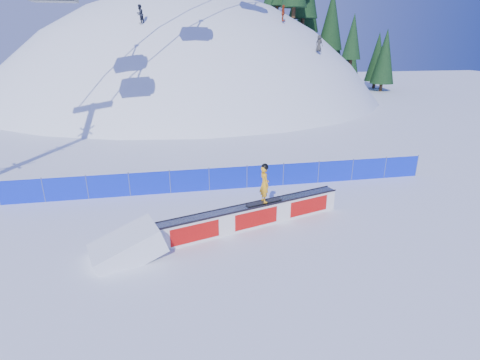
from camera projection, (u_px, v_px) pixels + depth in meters
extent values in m
plane|color=white|center=(246.00, 228.00, 15.61)|extent=(160.00, 160.00, 0.00)
sphere|color=silver|center=(192.00, 208.00, 60.53)|extent=(64.00, 64.00, 64.00)
cylinder|color=#372516|center=(281.00, 16.00, 55.56)|extent=(0.50, 0.50, 1.40)
cylinder|color=#372516|center=(297.00, 17.00, 51.00)|extent=(0.50, 0.50, 1.40)
cylinder|color=#372516|center=(299.00, 21.00, 53.20)|extent=(0.50, 0.50, 1.40)
cylinder|color=#372516|center=(334.00, 42.00, 50.14)|extent=(0.50, 0.50, 1.40)
cylinder|color=#372516|center=(339.00, 47.00, 50.12)|extent=(0.50, 0.50, 1.40)
cone|color=black|center=(342.00, 13.00, 48.65)|extent=(3.21, 3.21, 7.30)
cylinder|color=#372516|center=(344.00, 54.00, 51.42)|extent=(0.50, 0.50, 1.40)
cone|color=black|center=(347.00, 21.00, 49.99)|extent=(3.10, 3.10, 7.05)
cylinder|color=#372516|center=(354.00, 66.00, 52.10)|extent=(0.50, 0.50, 1.40)
cone|color=black|center=(358.00, 28.00, 50.39)|extent=(3.82, 3.82, 8.68)
cylinder|color=#372516|center=(361.00, 84.00, 55.61)|extent=(0.50, 0.50, 1.40)
cone|color=black|center=(365.00, 50.00, 53.97)|extent=(3.63, 3.63, 8.26)
cylinder|color=#372516|center=(374.00, 92.00, 53.30)|extent=(0.50, 0.50, 1.40)
cone|color=black|center=(377.00, 65.00, 52.02)|extent=(2.72, 2.72, 6.17)
cylinder|color=#372516|center=(365.00, 85.00, 62.22)|extent=(0.50, 0.50, 1.40)
cone|color=black|center=(368.00, 59.00, 60.78)|extent=(3.14, 3.14, 7.13)
cylinder|color=#372516|center=(390.00, 87.00, 59.46)|extent=(0.50, 0.50, 1.40)
cone|color=black|center=(395.00, 56.00, 57.85)|extent=(3.57, 3.57, 8.11)
cube|color=#0B22C9|center=(228.00, 178.00, 19.55)|extent=(22.00, 0.03, 1.20)
cylinder|color=#44507B|center=(43.00, 189.00, 17.93)|extent=(0.05, 0.05, 1.30)
cylinder|color=#44507B|center=(87.00, 187.00, 18.29)|extent=(0.05, 0.05, 1.30)
cylinder|color=#44507B|center=(129.00, 184.00, 18.64)|extent=(0.05, 0.05, 1.30)
cylinder|color=#44507B|center=(170.00, 181.00, 19.00)|extent=(0.05, 0.05, 1.30)
cylinder|color=#44507B|center=(209.00, 179.00, 19.36)|extent=(0.05, 0.05, 1.30)
cylinder|color=#44507B|center=(247.00, 176.00, 19.71)|extent=(0.05, 0.05, 1.30)
cylinder|color=#44507B|center=(283.00, 174.00, 20.07)|extent=(0.05, 0.05, 1.30)
cylinder|color=#44507B|center=(318.00, 171.00, 20.42)|extent=(0.05, 0.05, 1.30)
cylinder|color=#44507B|center=(352.00, 169.00, 20.78)|extent=(0.05, 0.05, 1.30)
cylinder|color=#44507B|center=(385.00, 167.00, 21.13)|extent=(0.05, 0.05, 1.30)
cylinder|color=#44507B|center=(417.00, 165.00, 21.49)|extent=(0.05, 0.05, 1.30)
cube|color=white|center=(253.00, 216.00, 15.61)|extent=(8.08, 2.87, 0.93)
cube|color=gray|center=(253.00, 205.00, 15.45)|extent=(8.01, 2.87, 0.04)
cube|color=black|center=(257.00, 208.00, 15.21)|extent=(7.94, 2.41, 0.06)
cube|color=black|center=(250.00, 203.00, 15.67)|extent=(7.94, 2.41, 0.06)
cube|color=red|center=(256.00, 219.00, 15.39)|extent=(7.54, 2.28, 0.70)
cube|color=red|center=(250.00, 214.00, 15.84)|extent=(7.54, 2.28, 0.70)
cube|color=black|center=(264.00, 202.00, 15.65)|extent=(1.64, 0.75, 0.03)
imported|color=orange|center=(264.00, 184.00, 15.37)|extent=(0.46, 0.63, 1.57)
sphere|color=black|center=(265.00, 167.00, 15.12)|extent=(0.29, 0.29, 0.29)
imported|color=black|center=(140.00, 14.00, 34.77)|extent=(0.95, 1.01, 1.65)
imported|color=#9A2E16|center=(283.00, 13.00, 40.57)|extent=(0.43, 0.98, 1.65)
imported|color=#2B2B2B|center=(319.00, 43.00, 39.51)|extent=(0.91, 0.96, 1.65)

